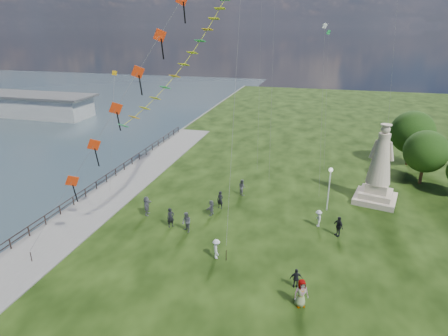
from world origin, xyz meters
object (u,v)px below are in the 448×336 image
(lamppost, at_px, (330,180))
(person_4, at_px, (301,293))
(person_3, at_px, (296,278))
(person_11, at_px, (211,208))
(pier_pavilion, at_px, (23,104))
(statue, at_px, (379,173))
(person_2, at_px, (216,249))
(person_8, at_px, (318,218))
(person_9, at_px, (338,226))
(person_6, at_px, (220,200))
(person_5, at_px, (147,206))
(person_0, at_px, (171,218))
(person_1, at_px, (187,222))
(person_7, at_px, (242,187))

(lamppost, xyz_separation_m, person_4, (-1.51, -14.05, -2.17))
(person_3, xyz_separation_m, person_11, (-8.52, 8.54, 0.01))
(person_3, bearing_deg, pier_pavilion, -49.82)
(pier_pavilion, relative_size, statue, 3.76)
(person_2, height_order, person_8, person_2)
(statue, xyz_separation_m, person_2, (-12.76, -13.70, -2.22))
(person_4, xyz_separation_m, person_9, (2.43, 9.45, -0.08))
(person_3, height_order, person_4, person_4)
(person_3, bearing_deg, person_2, -31.95)
(statue, xyz_separation_m, person_9, (-3.77, -7.90, -2.12))
(person_6, bearing_deg, person_2, -60.53)
(person_2, bearing_deg, statue, -69.75)
(person_5, xyz_separation_m, person_6, (6.27, 3.04, -0.04))
(person_5, height_order, person_8, person_5)
(person_3, height_order, person_8, person_8)
(person_6, bearing_deg, person_0, -109.23)
(pier_pavilion, distance_m, person_2, 64.69)
(pier_pavilion, distance_m, person_0, 58.41)
(person_2, bearing_deg, person_6, -13.34)
(person_4, bearing_deg, statue, 44.30)
(statue, xyz_separation_m, person_6, (-14.71, -5.55, -2.13))
(lamppost, height_order, person_6, lamppost)
(person_3, bearing_deg, person_11, -59.70)
(person_1, xyz_separation_m, person_6, (1.60, 5.04, -0.03))
(person_1, distance_m, person_5, 5.09)
(person_6, distance_m, person_7, 3.87)
(person_0, bearing_deg, pier_pavilion, 100.06)
(pier_pavilion, xyz_separation_m, person_11, (49.31, -32.25, -1.11))
(person_8, bearing_deg, person_1, -82.98)
(lamppost, bearing_deg, person_5, -162.01)
(person_8, bearing_deg, pier_pavilion, -130.91)
(person_2, bearing_deg, person_11, -6.99)
(person_0, distance_m, person_8, 12.98)
(pier_pavilion, height_order, person_4, pier_pavilion)
(person_1, height_order, person_7, person_1)
(person_2, relative_size, person_7, 0.94)
(person_8, bearing_deg, person_4, -16.67)
(pier_pavilion, height_order, person_9, pier_pavilion)
(person_4, relative_size, person_7, 1.14)
(person_0, bearing_deg, lamppost, -15.48)
(person_3, relative_size, person_9, 0.81)
(person_5, relative_size, person_7, 1.09)
(person_1, distance_m, person_3, 10.91)
(person_2, bearing_deg, person_7, -23.96)
(lamppost, distance_m, person_4, 14.29)
(person_0, relative_size, person_7, 1.06)
(person_3, relative_size, person_4, 0.75)
(statue, bearing_deg, person_9, -102.17)
(statue, height_order, person_7, statue)
(person_4, height_order, person_9, person_4)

